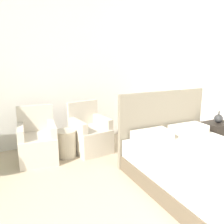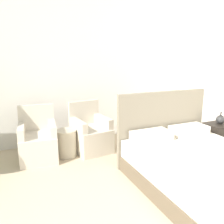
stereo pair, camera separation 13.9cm
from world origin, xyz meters
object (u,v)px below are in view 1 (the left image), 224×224
armchair_near_window_left (38,144)px  table_lamp (220,104)px  armchair_near_window_right (90,136)px  side_table (66,144)px  bed (202,167)px  nightstand (216,138)px

armchair_near_window_left → table_lamp: size_ratio=1.80×
armchair_near_window_left → armchair_near_window_right: 0.92m
armchair_near_window_right → side_table: bearing=178.3°
armchair_near_window_left → table_lamp: (2.90, -1.07, 0.61)m
bed → side_table: bed is taller
bed → nightstand: bearing=34.3°
armchair_near_window_left → nightstand: bearing=-14.0°
nightstand → bed: bearing=-145.7°
bed → armchair_near_window_right: 2.01m
bed → side_table: (-1.39, 1.73, -0.04)m
bed → side_table: size_ratio=4.28×
armchair_near_window_left → side_table: armchair_near_window_left is taller
armchair_near_window_left → nightstand: (2.89, -1.07, 0.00)m
armchair_near_window_right → nightstand: size_ratio=1.55×
armchair_near_window_right → armchair_near_window_left: bearing=172.5°
side_table → bed: bearing=-51.1°
armchair_near_window_left → side_table: bearing=0.4°
side_table → table_lamp: bearing=-22.7°
bed → table_lamp: bed is taller
nightstand → armchair_near_window_right: bearing=151.6°
table_lamp → side_table: table_lamp is taller
armchair_near_window_right → side_table: (-0.46, -0.05, -0.05)m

